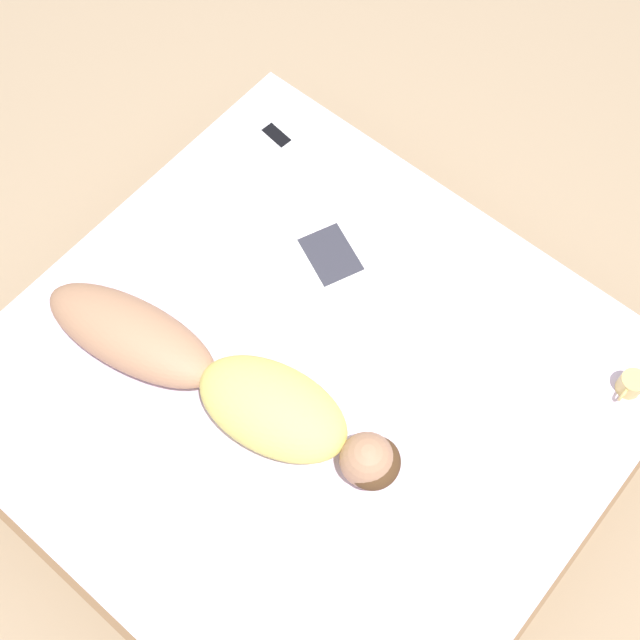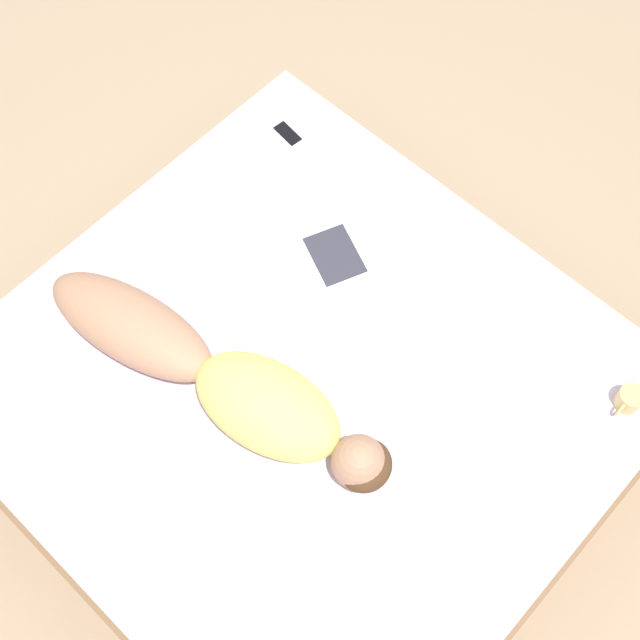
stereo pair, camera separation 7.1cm
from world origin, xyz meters
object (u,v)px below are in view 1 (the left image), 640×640
at_px(person, 225,384).
at_px(open_magazine, 360,242).
at_px(cell_phone, 276,136).
at_px(coffee_mug, 631,384).

bearing_deg(person, open_magazine, 171.85).
bearing_deg(open_magazine, person, 25.90).
xyz_separation_m(person, open_magazine, (-0.74, -0.03, -0.09)).
relative_size(open_magazine, cell_phone, 3.89).
xyz_separation_m(open_magazine, cell_phone, (-0.17, -0.55, 0.00)).
xyz_separation_m(open_magazine, coffee_mug, (-0.13, 1.04, 0.04)).
xyz_separation_m(person, cell_phone, (-0.91, -0.58, -0.08)).
relative_size(person, cell_phone, 8.99).
bearing_deg(open_magazine, coffee_mug, 120.43).
relative_size(open_magazine, coffee_mug, 4.91).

